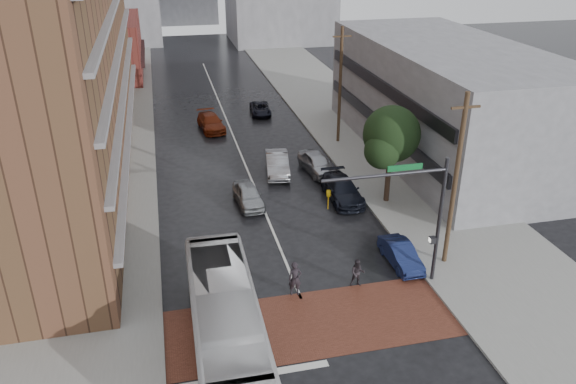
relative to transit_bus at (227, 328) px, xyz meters
name	(u,v)px	position (x,y,z in m)	size (l,w,h in m)	color
ground	(314,330)	(4.24, 1.00, -1.69)	(160.00, 160.00, 0.00)	black
crosswalk	(311,323)	(4.24, 1.50, -1.68)	(14.00, 5.00, 0.02)	brown
sidewalk_west	(100,157)	(-7.26, 26.00, -1.62)	(9.00, 90.00, 0.15)	gray
sidewalk_east	(363,135)	(15.74, 26.00, -1.62)	(9.00, 90.00, 0.15)	gray
storefront_west	(108,47)	(-7.76, 55.00, 1.81)	(8.00, 16.00, 7.00)	maroon
building_east	(445,100)	(20.74, 21.00, 2.81)	(11.00, 26.00, 9.00)	gray
street_tree	(391,138)	(12.76, 13.03, 3.04)	(4.20, 4.10, 6.90)	#332319
signal_mast	(415,206)	(10.08, 3.50, 3.04)	(6.50, 0.30, 7.20)	#2D2D33
utility_pole_near	(455,181)	(13.04, 5.00, 3.45)	(1.60, 0.26, 10.00)	#473321
utility_pole_far	(340,85)	(13.04, 25.00, 3.45)	(1.60, 0.26, 10.00)	#473321
transit_bus	(227,328)	(0.00, 0.00, 0.00)	(2.84, 12.15, 3.38)	#BBBBBD
pedestrian_a	(295,279)	(4.03, 4.00, -0.74)	(0.70, 0.46, 1.91)	black
pedestrian_b	(358,273)	(7.44, 4.00, -0.90)	(0.77, 0.60, 1.59)	#262025
car_travel_a	(248,195)	(3.35, 14.77, -0.99)	(1.67, 4.15, 1.41)	#999DA0
car_travel_b	(277,164)	(6.40, 19.56, -0.90)	(1.69, 4.84, 1.59)	#999BA1
car_travel_c	(211,122)	(2.48, 30.92, -0.98)	(2.00, 4.92, 1.43)	maroon
suv_travel	(260,109)	(7.84, 34.53, -1.11)	(1.92, 4.16, 1.16)	black
car_parked_near	(401,254)	(10.54, 5.45, -1.06)	(1.34, 3.83, 1.26)	#151F4A
car_parked_mid	(342,190)	(9.89, 14.09, -0.95)	(2.08, 5.11, 1.48)	black
car_parked_far	(317,163)	(9.44, 19.04, -0.92)	(1.83, 4.54, 1.55)	#A9ABB1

